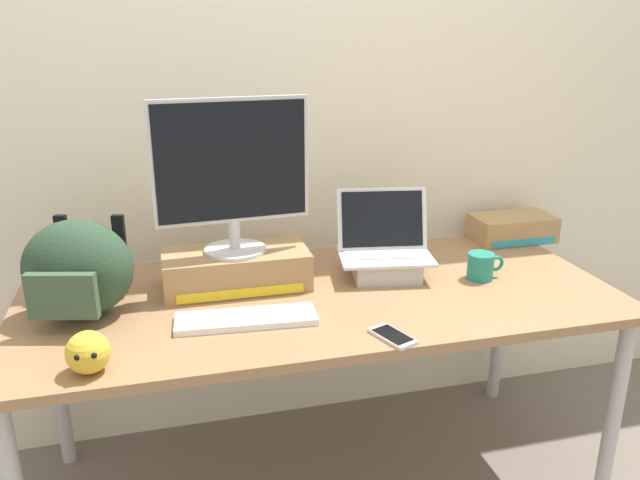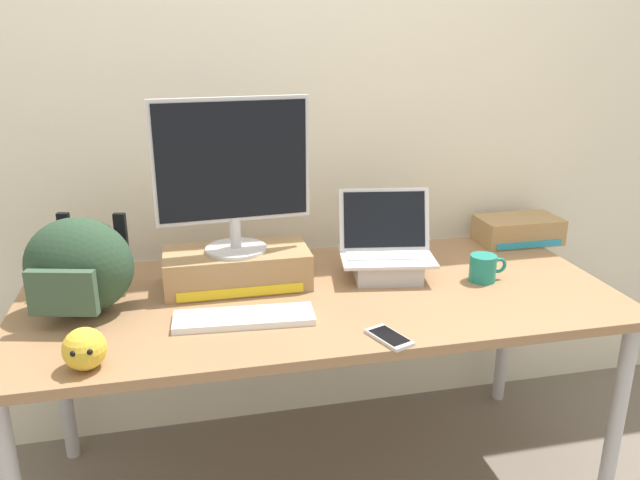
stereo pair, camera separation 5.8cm
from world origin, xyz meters
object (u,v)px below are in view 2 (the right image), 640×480
Objects in this scene: open_laptop at (386,259)px; messenger_backpack at (79,266)px; toner_box_cyan at (518,230)px; cell_phone at (389,337)px; external_keyboard at (244,318)px; coffee_mug at (484,268)px; toner_box_yellow at (237,268)px; desktop_monitor at (233,172)px; plush_toy at (84,349)px.

messenger_backpack is at bearing -166.40° from open_laptop.
open_laptop is 1.08× the size of toner_box_cyan.
cell_phone is at bearing -97.95° from open_laptop.
open_laptop reaches higher than toner_box_cyan.
external_keyboard is 0.51m from messenger_backpack.
external_keyboard is 0.83m from coffee_mug.
toner_box_yellow is 1.28× the size of messenger_backpack.
plush_toy is (-0.42, -0.45, -0.33)m from desktop_monitor.
cell_phone is at bearing -56.11° from desktop_monitor.
coffee_mug is at bearing -13.79° from desktop_monitor.
coffee_mug is at bearing 14.15° from plush_toy.
messenger_backpack is (-0.46, 0.17, 0.13)m from external_keyboard.
coffee_mug is at bearing -11.34° from open_laptop.
toner_box_yellow is 1.47× the size of toner_box_cyan.
open_laptop is 3.18× the size of plush_toy.
toner_box_yellow is 3.60× the size of coffee_mug.
desktop_monitor is 0.46m from external_keyboard.
coffee_mug is at bearing 12.29° from messenger_backpack.
desktop_monitor is at bearing -173.39° from open_laptop.
external_keyboard is 2.70× the size of cell_phone.
desktop_monitor is at bearing 107.11° from cell_phone.
toner_box_yellow is 0.83m from coffee_mug.
open_laptop is 0.94× the size of messenger_backpack.
coffee_mug is at bearing 15.90° from cell_phone.
coffee_mug is 0.85× the size of cell_phone.
external_keyboard is at bearing -157.38° from toner_box_cyan.
open_laptop is at bearing 24.65° from plush_toy.
plush_toy is at bearing -68.20° from messenger_backpack.
desktop_monitor is (0.00, -0.00, 0.32)m from toner_box_yellow.
open_laptop is at bearing 51.89° from cell_phone.
coffee_mug reaches higher than cell_phone.
toner_box_cyan is at bearing 22.83° from plush_toy.
messenger_backpack is at bearing -169.33° from toner_box_cyan.
plush_toy is 0.34× the size of toner_box_cyan.
coffee_mug is (0.81, -0.14, -0.34)m from desktop_monitor.
coffee_mug is at bearing -133.06° from toner_box_cyan.
cell_phone is at bearing -1.50° from plush_toy.
desktop_monitor is at bearing 46.79° from plush_toy.
toner_box_yellow is 0.95× the size of desktop_monitor.
plush_toy is (-0.42, -0.18, 0.04)m from external_keyboard.
toner_box_yellow is at bearing 92.40° from external_keyboard.
plush_toy reaches higher than toner_box_cyan.
cell_phone is at bearing -23.90° from external_keyboard.
desktop_monitor is 1.43× the size of open_laptop.
cell_phone is 1.03m from toner_box_cyan.
toner_box_yellow reaches higher than coffee_mug.
toner_box_cyan is (0.77, 0.68, 0.04)m from cell_phone.
desktop_monitor reaches higher than plush_toy.
toner_box_cyan is (1.56, 0.66, -0.00)m from plush_toy.
external_keyboard is 3.18× the size of coffee_mug.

